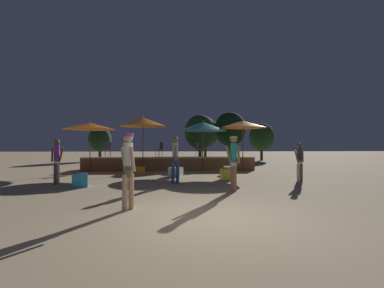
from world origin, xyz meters
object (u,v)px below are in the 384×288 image
at_px(cube_seat_3, 80,180).
at_px(patio_umbrella_0, 90,126).
at_px(cube_seat_1, 230,171).
at_px(patio_umbrella_3, 243,124).
at_px(frisbee_disc, 212,185).
at_px(background_tree_0, 200,132).
at_px(bistro_chair_1, 198,148).
at_px(patio_umbrella_2, 143,122).
at_px(person_2, 175,157).
at_px(background_tree_3, 230,129).
at_px(cube_seat_4, 227,174).
at_px(background_tree_4, 261,137).
at_px(cube_seat_2, 176,172).
at_px(cube_seat_0, 139,170).
at_px(background_tree_1, 205,132).
at_px(person_0, 128,165).
at_px(person_3, 234,159).
at_px(background_tree_2, 100,139).
at_px(person_4, 57,159).
at_px(patio_umbrella_1, 203,127).
at_px(person_1, 300,161).
at_px(bistro_chair_2, 160,148).
at_px(bistro_chair_0, 108,148).

bearing_deg(cube_seat_3, patio_umbrella_0, 104.73).
bearing_deg(cube_seat_1, patio_umbrella_3, 56.33).
bearing_deg(frisbee_disc, background_tree_0, 87.03).
bearing_deg(bistro_chair_1, frisbee_disc, -141.74).
relative_size(patio_umbrella_2, bistro_chair_1, 3.60).
xyz_separation_m(person_2, background_tree_3, (4.87, 12.53, 1.93)).
height_order(cube_seat_4, background_tree_4, background_tree_4).
bearing_deg(frisbee_disc, patio_umbrella_3, 63.74).
relative_size(cube_seat_2, background_tree_0, 0.19).
bearing_deg(cube_seat_0, cube_seat_2, -26.73).
bearing_deg(background_tree_1, person_0, -101.59).
bearing_deg(person_3, cube_seat_2, 13.61).
distance_m(person_3, background_tree_4, 18.70).
height_order(cube_seat_1, bistro_chair_1, bistro_chair_1).
height_order(person_0, background_tree_2, background_tree_2).
relative_size(cube_seat_4, person_4, 0.32).
distance_m(background_tree_1, background_tree_2, 10.61).
height_order(cube_seat_2, background_tree_2, background_tree_2).
relative_size(patio_umbrella_0, background_tree_3, 0.66).
relative_size(patio_umbrella_0, background_tree_2, 0.89).
distance_m(person_4, background_tree_0, 12.69).
height_order(person_0, person_3, person_3).
xyz_separation_m(patio_umbrella_2, bistro_chair_1, (3.34, 1.25, -1.52)).
xyz_separation_m(patio_umbrella_1, cube_seat_4, (0.66, -3.99, -2.42)).
relative_size(cube_seat_1, bistro_chair_1, 0.69).
xyz_separation_m(patio_umbrella_3, person_0, (-5.07, -8.69, -1.72)).
relative_size(patio_umbrella_1, background_tree_0, 0.74).
distance_m(patio_umbrella_2, person_1, 8.73).
distance_m(cube_seat_4, bistro_chair_1, 5.23).
bearing_deg(bistro_chair_1, cube_seat_3, -178.30).
relative_size(cube_seat_2, person_4, 0.43).
relative_size(background_tree_2, background_tree_4, 0.89).
relative_size(person_0, bistro_chair_1, 2.03).
bearing_deg(person_3, background_tree_0, -11.08).
distance_m(bistro_chair_2, background_tree_0, 6.12).
distance_m(person_0, person_2, 4.22).
bearing_deg(background_tree_4, person_3, -111.53).
relative_size(patio_umbrella_0, frisbee_disc, 11.18).
xyz_separation_m(cube_seat_0, person_1, (7.20, -3.24, 0.67)).
height_order(patio_umbrella_1, bistro_chair_1, patio_umbrella_1).
relative_size(patio_umbrella_3, cube_seat_4, 5.44).
height_order(patio_umbrella_1, person_2, patio_umbrella_1).
height_order(person_4, background_tree_2, background_tree_2).
height_order(cube_seat_1, bistro_chair_2, bistro_chair_2).
relative_size(cube_seat_0, bistro_chair_0, 0.74).
bearing_deg(patio_umbrella_2, person_4, -120.36).
xyz_separation_m(patio_umbrella_0, patio_umbrella_2, (3.09, -0.19, 0.25)).
bearing_deg(background_tree_2, patio_umbrella_0, -76.69).
distance_m(cube_seat_3, frisbee_disc, 4.95).
bearing_deg(background_tree_0, cube_seat_4, -88.34).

